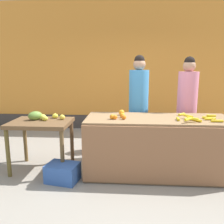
% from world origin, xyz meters
% --- Properties ---
extents(ground_plane, '(24.00, 24.00, 0.00)m').
position_xyz_m(ground_plane, '(0.00, 0.00, 0.00)').
color(ground_plane, gray).
extents(market_wall_back, '(7.89, 0.23, 3.24)m').
position_xyz_m(market_wall_back, '(0.00, 2.64, 1.59)').
color(market_wall_back, orange).
rests_on(market_wall_back, ground).
extents(fruit_stall_counter, '(2.15, 0.83, 0.87)m').
position_xyz_m(fruit_stall_counter, '(0.41, -0.01, 0.44)').
color(fruit_stall_counter, olive).
rests_on(fruit_stall_counter, ground).
extents(side_table_wooden, '(0.92, 0.68, 0.79)m').
position_xyz_m(side_table_wooden, '(-1.40, 0.00, 0.68)').
color(side_table_wooden, brown).
rests_on(side_table_wooden, ground).
extents(banana_bunch_pile, '(0.61, 0.61, 0.07)m').
position_xyz_m(banana_bunch_pile, '(0.95, -0.11, 0.90)').
color(banana_bunch_pile, gold).
rests_on(banana_bunch_pile, fruit_stall_counter).
extents(orange_pile, '(0.24, 0.38, 0.09)m').
position_xyz_m(orange_pile, '(-0.17, -0.02, 0.91)').
color(orange_pile, orange).
rests_on(orange_pile, fruit_stall_counter).
extents(mango_papaya_pile, '(0.60, 0.35, 0.14)m').
position_xyz_m(mango_papaya_pile, '(-1.41, 0.10, 0.85)').
color(mango_papaya_pile, yellow).
rests_on(mango_papaya_pile, side_table_wooden).
extents(vendor_woman_blue_shirt, '(0.34, 0.34, 1.82)m').
position_xyz_m(vendor_woman_blue_shirt, '(0.14, 0.65, 0.92)').
color(vendor_woman_blue_shirt, '#33333D').
rests_on(vendor_woman_blue_shirt, ground).
extents(vendor_woman_pink_shirt, '(0.34, 0.34, 1.79)m').
position_xyz_m(vendor_woman_pink_shirt, '(0.98, 0.66, 0.90)').
color(vendor_woman_pink_shirt, '#33333D').
rests_on(vendor_woman_pink_shirt, ground).
extents(produce_crate, '(0.49, 0.40, 0.26)m').
position_xyz_m(produce_crate, '(-0.97, -0.37, 0.13)').
color(produce_crate, '#3359A5').
rests_on(produce_crate, ground).
extents(produce_sack, '(0.47, 0.45, 0.57)m').
position_xyz_m(produce_sack, '(-0.69, 0.83, 0.29)').
color(produce_sack, maroon).
rests_on(produce_sack, ground).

